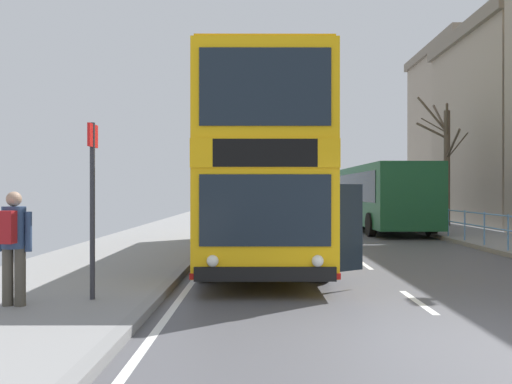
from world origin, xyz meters
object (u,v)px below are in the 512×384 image
at_px(pedestrian_with_backpack, 13,239).
at_px(background_building_02, 508,130).
at_px(background_bus_far_lane, 383,196).
at_px(bus_stop_sign_near, 92,191).
at_px(bare_tree_far_00, 446,159).
at_px(double_decker_bus_main, 261,172).

bearing_deg(pedestrian_with_backpack, background_building_02, 57.66).
height_order(background_bus_far_lane, bus_stop_sign_near, background_bus_far_lane).
distance_m(bare_tree_far_00, background_building_02, 20.87).
distance_m(pedestrian_with_backpack, background_building_02, 44.20).
bearing_deg(bus_stop_sign_near, bare_tree_far_00, 58.18).
bearing_deg(bare_tree_far_00, double_decker_bus_main, -125.72).
xyz_separation_m(background_bus_far_lane, background_building_02, (14.22, 19.47, 5.11)).
bearing_deg(bus_stop_sign_near, background_building_02, 58.39).
xyz_separation_m(background_bus_far_lane, pedestrian_with_backpack, (-9.23, -17.57, -0.50)).
bearing_deg(bare_tree_far_00, pedestrian_with_backpack, -123.19).
height_order(double_decker_bus_main, pedestrian_with_backpack, double_decker_bus_main).
xyz_separation_m(background_bus_far_lane, bus_stop_sign_near, (-8.23, -17.01, 0.21)).
relative_size(pedestrian_with_backpack, bare_tree_far_00, 0.26).
xyz_separation_m(bare_tree_far_00, background_building_02, (10.73, 17.59, 3.32)).
bearing_deg(bus_stop_sign_near, pedestrian_with_backpack, -150.96).
bearing_deg(bare_tree_far_00, bus_stop_sign_near, -121.82).
bearing_deg(background_building_02, double_decker_bus_main, -123.25).
distance_m(background_bus_far_lane, pedestrian_with_backpack, 19.85).
distance_m(background_bus_far_lane, background_building_02, 24.65).
distance_m(pedestrian_with_backpack, bare_tree_far_00, 23.36).
height_order(bare_tree_far_00, background_building_02, background_building_02).
bearing_deg(double_decker_bus_main, bus_stop_sign_near, -112.87).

